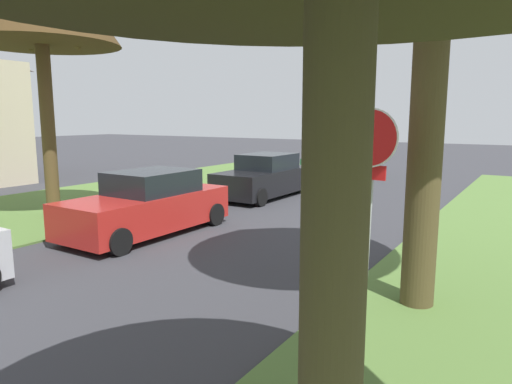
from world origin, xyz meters
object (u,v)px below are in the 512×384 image
(parked_sedan_red, at_px, (148,205))
(parked_sedan_green, at_px, (338,162))
(parked_sedan_black, at_px, (265,177))
(stop_sign_far, at_px, (369,169))

(parked_sedan_red, xyz_separation_m, parked_sedan_green, (-0.27, 12.99, 0.00))
(parked_sedan_red, height_order, parked_sedan_black, same)
(parked_sedan_black, bearing_deg, parked_sedan_green, 89.38)
(parked_sedan_red, xyz_separation_m, parked_sedan_black, (-0.34, 6.24, 0.00))
(parked_sedan_red, bearing_deg, parked_sedan_green, 91.20)
(parked_sedan_black, xyz_separation_m, parked_sedan_green, (0.07, 6.75, 0.00))
(stop_sign_far, relative_size, parked_sedan_red, 0.67)
(stop_sign_far, xyz_separation_m, parked_sedan_black, (-6.64, 8.19, -1.47))
(parked_sedan_black, height_order, parked_sedan_green, same)
(parked_sedan_black, bearing_deg, stop_sign_far, -50.99)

